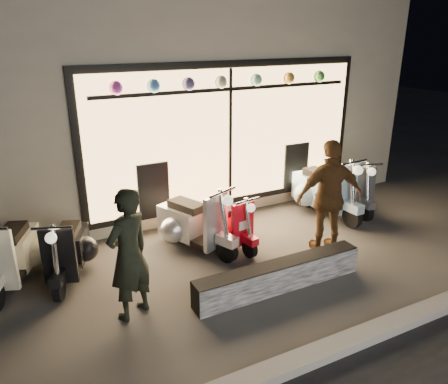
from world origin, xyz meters
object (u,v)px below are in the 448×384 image
Objects in this scene: graffiti_barrier at (279,276)px; scooter_red at (225,222)px; scooter_silver at (189,222)px; man at (129,255)px; woman at (330,197)px.

scooter_red is (-0.01, 1.61, 0.16)m from graffiti_barrier.
scooter_silver reaches higher than graffiti_barrier.
scooter_silver is 0.60m from scooter_red.
scooter_silver is (-0.60, 1.73, 0.24)m from graffiti_barrier.
woman is at bearing 157.78° from man.
graffiti_barrier is 1.62m from scooter_red.
man reaches higher than scooter_silver.
scooter_red is at bearing -33.95° from scooter_silver.
man is 3.28m from woman.
man is (-1.35, -1.38, 0.40)m from scooter_silver.
woman is (1.33, -1.00, 0.55)m from scooter_red.
graffiti_barrier is at bearing -93.48° from scooter_silver.
graffiti_barrier is at bearing -98.74° from scooter_red.
woman reaches higher than scooter_red.
woman is at bearing -46.20° from scooter_red.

